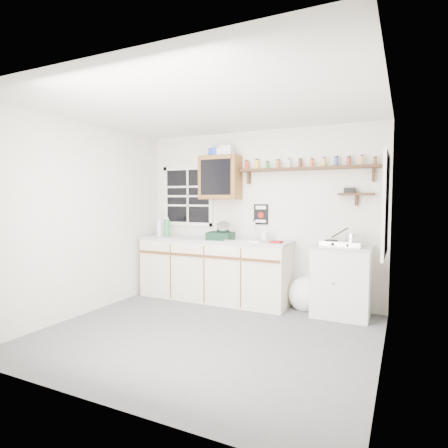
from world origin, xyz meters
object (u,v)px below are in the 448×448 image
object	(u,v)px
upper_cabinet	(220,178)
hotplate	(342,243)
main_cabinet	(214,269)
right_cabinet	(341,281)
dish_rack	(221,234)
spice_shelf	(305,168)

from	to	relation	value
upper_cabinet	hotplate	world-z (taller)	upper_cabinet
main_cabinet	upper_cabinet	bearing A→B (deg)	76.32
right_cabinet	hotplate	xyz separation A→B (m)	(-0.00, -0.02, 0.49)
upper_cabinet	dish_rack	xyz separation A→B (m)	(0.13, -0.23, -0.82)
main_cabinet	dish_rack	bearing A→B (deg)	-27.57
main_cabinet	spice_shelf	size ratio (longest dim) A/B	1.21
upper_cabinet	spice_shelf	bearing A→B (deg)	3.16
right_cabinet	dish_rack	size ratio (longest dim) A/B	2.52
upper_cabinet	hotplate	bearing A→B (deg)	-4.41
right_cabinet	upper_cabinet	world-z (taller)	upper_cabinet
spice_shelf	dish_rack	bearing A→B (deg)	-164.97
upper_cabinet	dish_rack	size ratio (longest dim) A/B	1.80
main_cabinet	upper_cabinet	size ratio (longest dim) A/B	3.55
upper_cabinet	spice_shelf	xyz separation A→B (m)	(1.25, 0.07, 0.11)
dish_rack	upper_cabinet	bearing A→B (deg)	118.96
dish_rack	hotplate	xyz separation A→B (m)	(1.66, 0.09, -0.06)
right_cabinet	dish_rack	xyz separation A→B (m)	(-1.67, -0.11, 0.55)
main_cabinet	spice_shelf	xyz separation A→B (m)	(1.29, 0.21, 1.47)
dish_rack	hotplate	size ratio (longest dim) A/B	0.68
hotplate	spice_shelf	bearing A→B (deg)	164.22
upper_cabinet	dish_rack	bearing A→B (deg)	-60.06
dish_rack	hotplate	world-z (taller)	dish_rack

